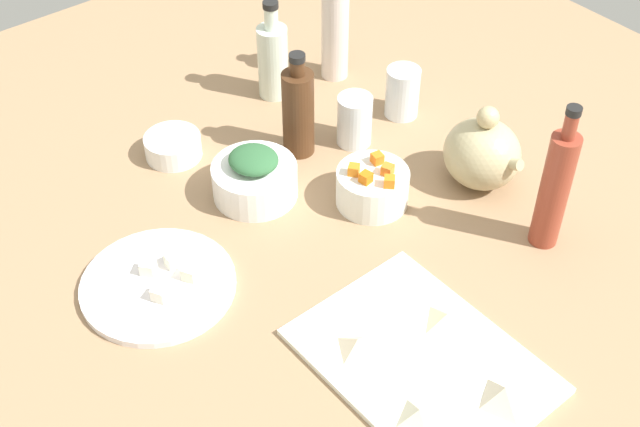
% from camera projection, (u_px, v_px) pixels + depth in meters
% --- Properties ---
extents(tabletop, '(1.90, 1.90, 0.03)m').
position_uv_depth(tabletop, '(320.00, 242.00, 1.42)').
color(tabletop, '#987756').
rests_on(tabletop, ground).
extents(cutting_board, '(0.35, 0.26, 0.01)m').
position_uv_depth(cutting_board, '(422.00, 360.00, 1.21)').
color(cutting_board, white).
rests_on(cutting_board, tabletop).
extents(plate_tofu, '(0.24, 0.24, 0.01)m').
position_uv_depth(plate_tofu, '(158.00, 285.00, 1.32)').
color(plate_tofu, white).
rests_on(plate_tofu, tabletop).
extents(bowl_greens, '(0.15, 0.15, 0.06)m').
position_uv_depth(bowl_greens, '(255.00, 181.00, 1.46)').
color(bowl_greens, white).
rests_on(bowl_greens, tabletop).
extents(bowl_carrots, '(0.12, 0.12, 0.06)m').
position_uv_depth(bowl_carrots, '(372.00, 187.00, 1.45)').
color(bowl_carrots, white).
rests_on(bowl_carrots, tabletop).
extents(bowl_small_side, '(0.10, 0.10, 0.04)m').
position_uv_depth(bowl_small_side, '(173.00, 146.00, 1.55)').
color(bowl_small_side, white).
rests_on(bowl_small_side, tabletop).
extents(teapot, '(0.15, 0.13, 0.16)m').
position_uv_depth(teapot, '(482.00, 153.00, 1.46)').
color(teapot, tan).
rests_on(teapot, tabletop).
extents(bottle_0, '(0.06, 0.06, 0.21)m').
position_uv_depth(bottle_0, '(298.00, 111.00, 1.51)').
color(bottle_0, '#482B17').
rests_on(bottle_0, tabletop).
extents(bottle_1, '(0.05, 0.05, 0.23)m').
position_uv_depth(bottle_1, '(335.00, 32.00, 1.69)').
color(bottle_1, silver).
rests_on(bottle_1, tabletop).
extents(bottle_2, '(0.06, 0.06, 0.20)m').
position_uv_depth(bottle_2, '(273.00, 59.00, 1.65)').
color(bottle_2, silver).
rests_on(bottle_2, tabletop).
extents(bottle_3, '(0.05, 0.05, 0.27)m').
position_uv_depth(bottle_3, '(555.00, 188.00, 1.32)').
color(bottle_3, brown).
rests_on(bottle_3, tabletop).
extents(drinking_glass_0, '(0.07, 0.07, 0.10)m').
position_uv_depth(drinking_glass_0, '(402.00, 92.00, 1.62)').
color(drinking_glass_0, white).
rests_on(drinking_glass_0, tabletop).
extents(drinking_glass_1, '(0.06, 0.06, 0.10)m').
position_uv_depth(drinking_glass_1, '(355.00, 120.00, 1.56)').
color(drinking_glass_1, white).
rests_on(drinking_glass_1, tabletop).
extents(carrot_cube_0, '(0.02, 0.02, 0.02)m').
position_uv_depth(carrot_cube_0, '(388.00, 170.00, 1.42)').
color(carrot_cube_0, orange).
rests_on(carrot_cube_0, bowl_carrots).
extents(carrot_cube_1, '(0.02, 0.02, 0.02)m').
position_uv_depth(carrot_cube_1, '(367.00, 178.00, 1.40)').
color(carrot_cube_1, orange).
rests_on(carrot_cube_1, bowl_carrots).
extents(carrot_cube_2, '(0.02, 0.02, 0.02)m').
position_uv_depth(carrot_cube_2, '(377.00, 158.00, 1.44)').
color(carrot_cube_2, orange).
rests_on(carrot_cube_2, bowl_carrots).
extents(carrot_cube_3, '(0.03, 0.03, 0.02)m').
position_uv_depth(carrot_cube_3, '(354.00, 170.00, 1.42)').
color(carrot_cube_3, orange).
rests_on(carrot_cube_3, bowl_carrots).
extents(carrot_cube_4, '(0.03, 0.03, 0.02)m').
position_uv_depth(carrot_cube_4, '(389.00, 181.00, 1.39)').
color(carrot_cube_4, orange).
rests_on(carrot_cube_4, bowl_carrots).
extents(chopped_greens_mound, '(0.11, 0.10, 0.03)m').
position_uv_depth(chopped_greens_mound, '(253.00, 160.00, 1.43)').
color(chopped_greens_mound, '#2F6037').
rests_on(chopped_greens_mound, bowl_greens).
extents(tofu_cube_0, '(0.03, 0.03, 0.02)m').
position_uv_depth(tofu_cube_0, '(148.00, 268.00, 1.32)').
color(tofu_cube_0, white).
rests_on(tofu_cube_0, plate_tofu).
extents(tofu_cube_1, '(0.03, 0.03, 0.02)m').
position_uv_depth(tofu_cube_1, '(160.00, 293.00, 1.28)').
color(tofu_cube_1, white).
rests_on(tofu_cube_1, plate_tofu).
extents(tofu_cube_2, '(0.03, 0.03, 0.02)m').
position_uv_depth(tofu_cube_2, '(190.00, 273.00, 1.31)').
color(tofu_cube_2, '#EEEACB').
rests_on(tofu_cube_2, plate_tofu).
extents(tofu_cube_3, '(0.02, 0.02, 0.02)m').
position_uv_depth(tofu_cube_3, '(173.00, 260.00, 1.33)').
color(tofu_cube_3, silver).
rests_on(tofu_cube_3, plate_tofu).
extents(dumpling_0, '(0.07, 0.07, 0.03)m').
position_uv_depth(dumpling_0, '(504.00, 395.00, 1.14)').
color(dumpling_0, beige).
rests_on(dumpling_0, cutting_board).
extents(dumpling_1, '(0.06, 0.06, 0.02)m').
position_uv_depth(dumpling_1, '(419.00, 415.00, 1.12)').
color(dumpling_1, beige).
rests_on(dumpling_1, cutting_board).
extents(dumpling_2, '(0.06, 0.06, 0.02)m').
position_uv_depth(dumpling_2, '(358.00, 345.00, 1.21)').
color(dumpling_2, beige).
rests_on(dumpling_2, cutting_board).
extents(dumpling_3, '(0.06, 0.06, 0.02)m').
position_uv_depth(dumpling_3, '(447.00, 319.00, 1.25)').
color(dumpling_3, beige).
rests_on(dumpling_3, cutting_board).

